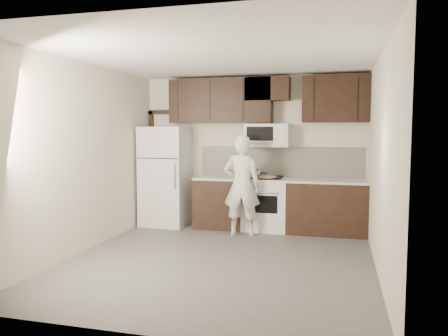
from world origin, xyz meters
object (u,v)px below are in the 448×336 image
at_px(refrigerator, 165,176).
at_px(stove, 266,204).
at_px(microwave, 267,135).
at_px(person, 242,186).

bearing_deg(refrigerator, stove, 1.51).
bearing_deg(stove, refrigerator, -178.49).
bearing_deg(refrigerator, microwave, 5.15).
height_order(refrigerator, person, refrigerator).
distance_m(stove, microwave, 1.20).
distance_m(stove, refrigerator, 1.90).
relative_size(microwave, refrigerator, 0.42).
distance_m(microwave, person, 1.08).
bearing_deg(stove, microwave, 90.10).
distance_m(stove, person, 0.70).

